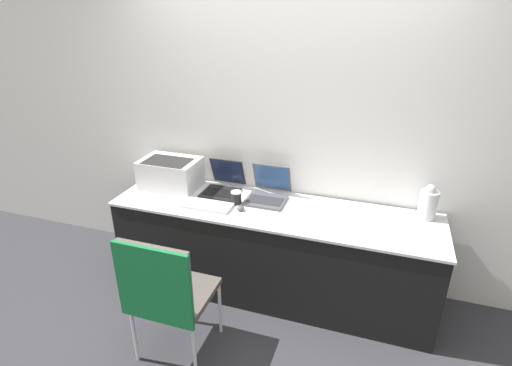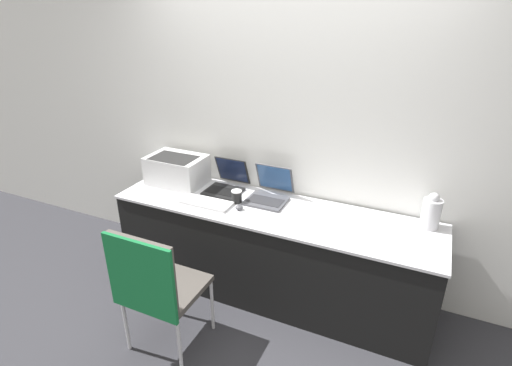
# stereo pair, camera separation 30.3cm
# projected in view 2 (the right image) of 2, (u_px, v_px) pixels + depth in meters

# --- Properties ---
(ground_plane) EXTENTS (14.00, 14.00, 0.00)m
(ground_plane) POSITION_uv_depth(u_px,v_px,m) (254.00, 314.00, 3.08)
(ground_plane) COLOR #333338
(wall_back) EXTENTS (8.00, 0.05, 2.60)m
(wall_back) POSITION_uv_depth(u_px,v_px,m) (291.00, 128.00, 3.11)
(wall_back) COLOR silver
(wall_back) RESTS_ON ground_plane
(table) EXTENTS (2.50, 0.64, 0.76)m
(table) POSITION_uv_depth(u_px,v_px,m) (271.00, 252.00, 3.18)
(table) COLOR black
(table) RESTS_ON ground_plane
(printer) EXTENTS (0.47, 0.33, 0.25)m
(printer) POSITION_uv_depth(u_px,v_px,m) (177.00, 169.00, 3.41)
(printer) COLOR silver
(printer) RESTS_ON table
(laptop_left) EXTENTS (0.29, 0.35, 0.25)m
(laptop_left) POSITION_uv_depth(u_px,v_px,m) (227.00, 184.00, 3.32)
(laptop_left) COLOR black
(laptop_left) RESTS_ON table
(laptop_right) EXTENTS (0.31, 0.36, 0.26)m
(laptop_right) POSITION_uv_depth(u_px,v_px,m) (269.00, 193.00, 3.16)
(laptop_right) COLOR #4C4C51
(laptop_right) RESTS_ON table
(external_keyboard) EXTENTS (0.40, 0.17, 0.02)m
(external_keyboard) POSITION_uv_depth(u_px,v_px,m) (207.00, 203.00, 3.10)
(external_keyboard) COLOR silver
(external_keyboard) RESTS_ON table
(coffee_cup) EXTENTS (0.08, 0.08, 0.10)m
(coffee_cup) POSITION_uv_depth(u_px,v_px,m) (237.00, 196.00, 3.11)
(coffee_cup) COLOR black
(coffee_cup) RESTS_ON table
(mouse) EXTENTS (0.06, 0.05, 0.04)m
(mouse) POSITION_uv_depth(u_px,v_px,m) (239.00, 207.00, 3.01)
(mouse) COLOR #4C4C51
(mouse) RESTS_ON table
(metal_pitcher) EXTENTS (0.13, 0.13, 0.26)m
(metal_pitcher) POSITION_uv_depth(u_px,v_px,m) (431.00, 212.00, 2.74)
(metal_pitcher) COLOR silver
(metal_pitcher) RESTS_ON table
(chair) EXTENTS (0.49, 0.47, 0.95)m
(chair) POSITION_uv_depth(u_px,v_px,m) (153.00, 282.00, 2.51)
(chair) COLOR #4C4742
(chair) RESTS_ON ground_plane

